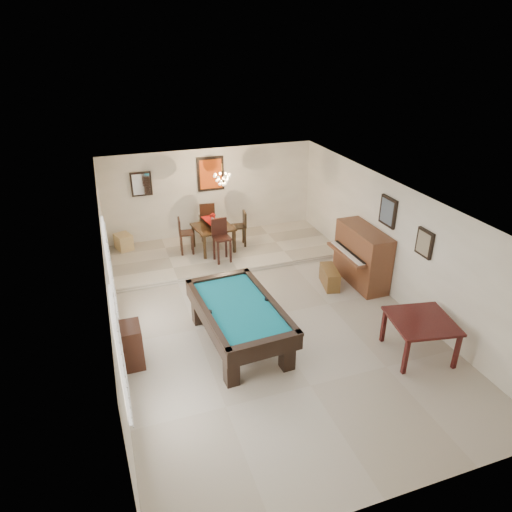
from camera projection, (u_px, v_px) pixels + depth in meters
ground_plane at (265, 317)px, 9.70m from camera, size 6.00×9.00×0.02m
wall_back at (211, 194)px, 12.94m from camera, size 6.00×0.04×2.60m
wall_front at (399, 427)px, 5.30m from camera, size 6.00×0.04×2.60m
wall_left at (110, 286)px, 8.24m from camera, size 0.04×9.00×2.60m
wall_right at (394, 242)px, 10.00m from camera, size 0.04×9.00×2.60m
ceiling at (266, 200)px, 8.55m from camera, size 6.00×9.00×0.04m
dining_step at (224, 251)px, 12.42m from camera, size 6.00×2.50×0.12m
window_left_front at (120, 354)px, 6.34m from camera, size 0.06×1.00×1.70m
window_left_rear at (109, 267)px, 8.71m from camera, size 0.06×1.00×1.70m
pool_table at (239, 325)px, 8.67m from camera, size 1.53×2.61×0.84m
square_table at (419, 337)px, 8.40m from camera, size 1.28×1.28×0.76m
upright_piano at (356, 257)px, 10.71m from camera, size 0.92×1.64×1.37m
piano_bench at (330, 277)px, 10.78m from camera, size 0.48×0.85×0.44m
apothecary_chest at (132, 345)px, 8.14m from camera, size 0.36×0.54×0.81m
dining_table at (213, 236)px, 12.23m from camera, size 1.10×1.10×0.80m
flower_vase at (213, 218)px, 11.99m from camera, size 0.16×0.16×0.25m
dining_chair_south at (222, 241)px, 11.54m from camera, size 0.44×0.44×1.11m
dining_chair_north at (207, 220)px, 12.80m from camera, size 0.46×0.46×1.12m
dining_chair_west at (186, 236)px, 12.00m from camera, size 0.40×0.40×0.98m
dining_chair_east at (239, 229)px, 12.44m from camera, size 0.40×0.40×0.97m
corner_bench at (124, 242)px, 12.33m from camera, size 0.51×0.57×0.42m
chandelier at (222, 175)px, 11.44m from camera, size 0.44×0.44×0.60m
back_painting at (211, 174)px, 12.64m from camera, size 0.75×0.06×0.95m
back_mirror at (141, 184)px, 12.12m from camera, size 0.55×0.06×0.65m
right_picture_upper at (388, 212)px, 9.98m from camera, size 0.06×0.55×0.65m
right_picture_lower at (425, 243)px, 8.96m from camera, size 0.06×0.45×0.55m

